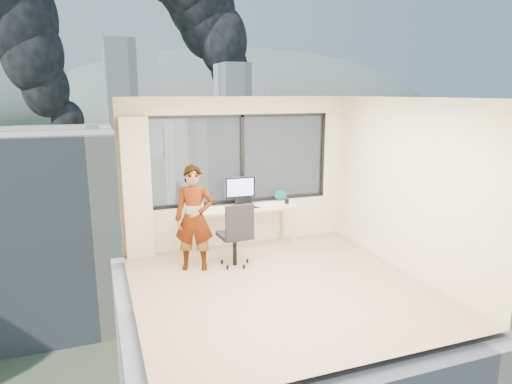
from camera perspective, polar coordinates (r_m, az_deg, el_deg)
name	(u,v)px	position (r m, az deg, el deg)	size (l,w,h in m)	color
floor	(280,286)	(6.42, 3.10, -11.92)	(4.00, 4.00, 0.01)	tan
ceiling	(283,98)	(5.85, 3.41, 11.94)	(4.00, 4.00, 0.01)	white
wall_front	(365,242)	(4.31, 13.79, -6.26)	(4.00, 0.01, 2.60)	#F5EBBD
wall_left	(127,209)	(5.55, -16.12, -2.14)	(0.01, 4.00, 2.60)	#F5EBBD
wall_right	(405,186)	(7.02, 18.45, 0.73)	(0.01, 4.00, 2.60)	#F5EBBD
window_wall	(239,159)	(7.82, -2.15, 4.21)	(3.30, 0.16, 1.55)	black
curtain	(137,189)	(7.43, -14.95, 0.41)	(0.45, 0.14, 2.30)	beige
desk	(243,228)	(7.75, -1.67, -4.60)	(1.80, 0.60, 0.75)	tan
chair	(235,233)	(6.98, -2.74, -5.26)	(0.54, 0.54, 1.05)	black
person	(194,218)	(6.82, -7.89, -3.34)	(0.59, 0.39, 1.61)	#2D2D33
monitor	(240,192)	(7.62, -2.03, 0.06)	(0.52, 0.11, 0.52)	black
game_console	(194,205)	(7.66, -7.95, -1.71)	(0.31, 0.26, 0.08)	white
laptop	(246,202)	(7.58, -1.26, -1.26)	(0.31, 0.33, 0.20)	black
cellphone	(256,207)	(7.58, 0.02, -1.98)	(0.11, 0.05, 0.01)	black
pen_cup	(287,201)	(7.87, 3.96, -1.15)	(0.08, 0.08, 0.09)	black
handbag	(281,195)	(8.11, 3.17, -0.35)	(0.26, 0.13, 0.20)	#0D534F
exterior_ground	(105,156)	(126.50, -18.71, 4.37)	(400.00, 400.00, 0.04)	#515B3D
near_bldg_a	(4,229)	(37.28, -29.53, -4.11)	(16.00, 12.00, 14.00)	#F3E7CC
near_bldg_b	(244,178)	(46.48, -1.60, 1.86)	(14.00, 13.00, 16.00)	silver
near_bldg_c	(449,214)	(47.89, 23.44, -2.56)	(12.00, 10.00, 10.00)	#F3E7CC
far_tower_b	(133,99)	(125.81, -15.49, 11.40)	(13.00, 13.00, 30.00)	silver
far_tower_c	(241,104)	(152.92, -1.89, 11.22)	(15.00, 15.00, 26.00)	silver
hill_b	(237,115)	(341.48, -2.46, 9.80)	(300.00, 220.00, 96.00)	slate
tree_b	(222,304)	(27.09, -4.41, -14.12)	(7.60, 7.60, 9.00)	#1A4918
tree_c	(319,194)	(52.78, 8.09, -0.29)	(8.40, 8.40, 10.00)	#1A4918
smoke_plume_b	(241,29)	(186.10, -1.89, 20.11)	(30.00, 18.00, 70.00)	black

